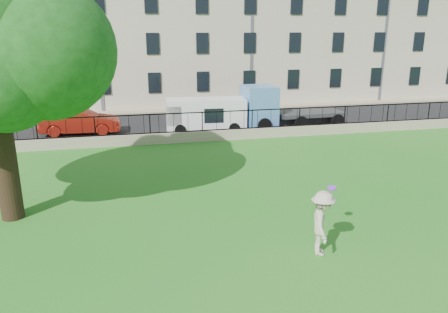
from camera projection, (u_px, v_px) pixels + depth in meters
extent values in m
plane|color=#21701A|center=(267.00, 230.00, 14.33)|extent=(120.00, 120.00, 0.00)
cube|color=gray|center=(202.00, 136.00, 25.47)|extent=(50.00, 0.40, 0.60)
cube|color=black|center=(202.00, 130.00, 25.37)|extent=(50.00, 0.05, 0.06)
cube|color=black|center=(202.00, 112.00, 25.07)|extent=(50.00, 0.05, 0.06)
cube|color=black|center=(191.00, 124.00, 29.95)|extent=(60.00, 9.00, 0.01)
cube|color=gray|center=(181.00, 110.00, 34.79)|extent=(60.00, 1.40, 0.12)
cube|color=beige|center=(170.00, 26.00, 38.30)|extent=(56.00, 10.00, 13.00)
cylinder|color=black|center=(5.00, 162.00, 14.67)|extent=(0.75, 0.75, 4.09)
sphere|color=#174813|center=(46.00, 51.00, 13.26)|extent=(4.27, 4.27, 4.27)
imported|color=beige|center=(322.00, 223.00, 12.55)|extent=(1.10, 1.42, 1.93)
cylinder|color=#8B29E9|center=(332.00, 188.00, 13.46)|extent=(0.35, 0.35, 0.12)
imported|color=#B02315|center=(80.00, 122.00, 27.00)|extent=(4.86, 1.90, 1.58)
cube|color=white|center=(206.00, 115.00, 27.64)|extent=(5.08, 2.28, 2.08)
cube|color=#5B93D6|center=(292.00, 106.00, 28.98)|extent=(6.71, 2.62, 2.78)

